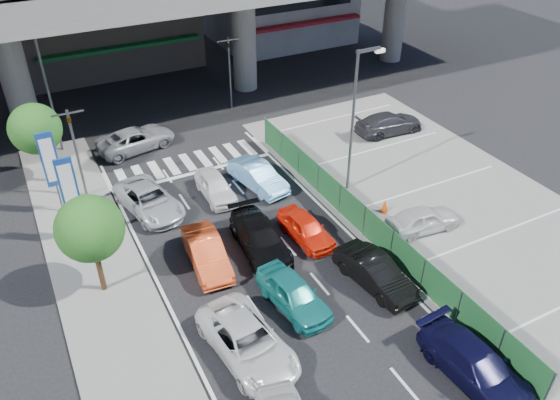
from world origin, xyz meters
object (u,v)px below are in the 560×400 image
signboard_far (50,162)px  parked_sedan_white (423,219)px  taxi_teal_mid (294,294)px  minivan_navy_back (476,365)px  traffic_light_left (72,132)px  traffic_cone (385,205)px  crossing_wagon_silver (136,139)px  parked_sedan_dgrey (389,123)px  signboard_near (69,189)px  hatch_black_mid_right (375,272)px  sedan_black_mid (260,238)px  wagon_silver_front_left (149,200)px  taxi_orange_right (306,228)px  tree_near (90,229)px  sedan_white_mid_left (247,342)px  tree_far (35,129)px  kei_truck_front_right (258,176)px  street_lamp_right (356,111)px  sedan_white_front_mid (216,187)px  traffic_light_right (229,55)px  street_lamp_left (48,78)px

signboard_far → parked_sedan_white: 18.81m
taxi_teal_mid → minivan_navy_back: bearing=-64.2°
traffic_light_left → traffic_cone: traffic_light_left is taller
crossing_wagon_silver → traffic_cone: (9.72, -12.94, -0.23)m
traffic_light_left → parked_sedan_dgrey: (19.40, -1.50, -3.20)m
signboard_near → hatch_black_mid_right: signboard_near is taller
sedan_black_mid → parked_sedan_dgrey: size_ratio=1.01×
signboard_far → minivan_navy_back: size_ratio=0.99×
wagon_silver_front_left → traffic_cone: (10.92, -5.88, -0.22)m
signboard_far → taxi_orange_right: 13.16m
tree_near → hatch_black_mid_right: 12.18m
sedan_white_mid_left → tree_far: bearing=100.0°
tree_near → wagon_silver_front_left: tree_near is taller
hatch_black_mid_right → taxi_teal_mid: bearing=165.4°
sedan_black_mid → kei_truck_front_right: bearing=69.7°
taxi_orange_right → kei_truck_front_right: 5.42m
signboard_near → tree_near: 4.01m
street_lamp_right → sedan_black_mid: size_ratio=1.68×
sedan_white_mid_left → wagon_silver_front_left: bearing=86.5°
hatch_black_mid_right → taxi_orange_right: size_ratio=1.14×
kei_truck_front_right → crossing_wagon_silver: 9.00m
signboard_near → traffic_cone: bearing=-18.3°
traffic_light_left → tree_near: bearing=-95.7°
signboard_far → minivan_navy_back: signboard_far is taller
hatch_black_mid_right → sedan_white_front_mid: bearing=102.7°
signboard_far → parked_sedan_white: size_ratio=1.23×
traffic_light_right → sedan_black_mid: bearing=-108.5°
tree_far → kei_truck_front_right: size_ratio=1.15×
signboard_near → wagon_silver_front_left: (3.74, 1.04, -2.39)m
hatch_black_mid_right → tree_far: bearing=119.1°
street_lamp_left → kei_truck_front_right: (8.98, -9.44, -4.08)m
tree_far → traffic_cone: tree_far is taller
minivan_navy_back → sedan_white_mid_left: size_ratio=0.96×
tree_near → sedan_white_mid_left: (4.12, -6.10, -2.70)m
signboard_far → hatch_black_mid_right: (11.32, -12.11, -2.37)m
sedan_white_front_mid → parked_sedan_white: parked_sedan_white is taller
street_lamp_right → signboard_far: size_ratio=1.70×
minivan_navy_back → traffic_light_right: bearing=82.6°
hatch_black_mid_right → sedan_white_mid_left: bearing=-178.8°
kei_truck_front_right → parked_sedan_dgrey: parked_sedan_dgrey is taller
signboard_far → minivan_navy_back: 21.49m
taxi_orange_right → crossing_wagon_silver: (-4.93, 12.96, 0.06)m
traffic_light_right → tree_far: size_ratio=1.08×
hatch_black_mid_right → kei_truck_front_right: (-1.07, 9.68, 0.00)m
sedan_white_mid_left → taxi_orange_right: size_ratio=1.35×
hatch_black_mid_right → traffic_cone: hatch_black_mid_right is taller
street_lamp_right → tree_far: size_ratio=1.67×
signboard_near → crossing_wagon_silver: 9.79m
minivan_navy_back → wagon_silver_front_left: bearing=110.9°
traffic_light_right → wagon_silver_front_left: traffic_light_right is taller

